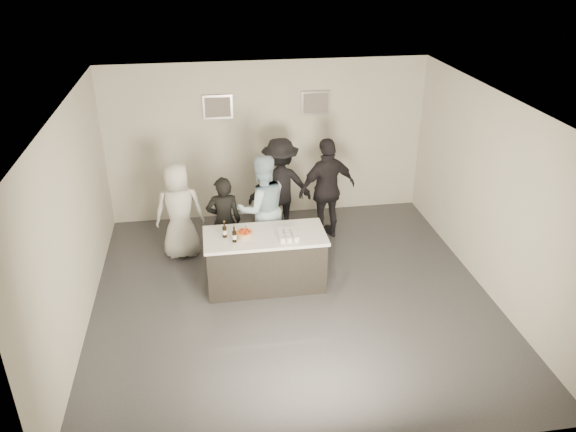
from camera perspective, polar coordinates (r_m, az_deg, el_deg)
The scene contains 19 objects.
floor at distance 8.69m, azimuth 0.51°, elevation -8.27°, with size 6.00×6.00×0.00m, color #3D3D42.
ceiling at distance 7.40m, azimuth 0.61°, elevation 11.17°, with size 6.00×6.00×0.00m, color white.
wall_back at distance 10.68m, azimuth -2.09°, elevation 7.63°, with size 6.00×0.04×3.00m, color beige.
wall_front at distance 5.45m, azimuth 5.84°, elevation -13.10°, with size 6.00×0.04×3.00m, color beige.
wall_left at distance 8.05m, azimuth -21.02°, elevation -0.82°, with size 0.04×6.00×3.00m, color beige.
wall_right at distance 8.88m, azimuth 20.03°, elevation 1.93°, with size 0.04×6.00×3.00m, color beige.
picture_left at distance 10.38m, azimuth -7.16°, elevation 10.93°, with size 0.54×0.04×0.44m, color #B2B2B7.
picture_right at distance 10.58m, azimuth 2.81°, elevation 11.40°, with size 0.54×0.04×0.44m, color #B2B2B7.
bar_counter at distance 8.76m, azimuth -2.32°, elevation -4.49°, with size 1.86×0.86×0.90m, color white.
cake at distance 8.47m, azimuth -4.44°, elevation -1.92°, with size 0.24×0.24×0.08m, color orange.
beer_bottle_a at distance 8.45m, azimuth -6.47°, elevation -1.36°, with size 0.07×0.07×0.26m, color black.
beer_bottle_b at distance 8.30m, azimuth -5.48°, elevation -1.84°, with size 0.07×0.07×0.26m, color black.
tumbler_cluster at distance 8.45m, azimuth -0.02°, elevation -1.89°, with size 0.30×0.40×0.08m, color orange.
candles at distance 8.28m, azimuth -3.84°, elevation -2.86°, with size 0.24×0.08×0.01m, color pink.
person_main_black at distance 9.23m, azimuth -6.52°, elevation -0.56°, with size 0.57×0.37×1.57m, color black.
person_main_blue at distance 9.28m, azimuth -2.66°, elevation 0.77°, with size 0.90×0.70×1.86m, color #A8C6DB.
person_guest_left at distance 9.57m, azimuth -10.98°, elevation 0.52°, with size 0.82×0.53×1.68m, color silver.
person_guest_right at distance 9.98m, azimuth 4.01°, elevation 2.74°, with size 1.10×0.46×1.88m, color black.
person_guest_back at distance 10.19m, azimuth -0.79°, elevation 3.06°, with size 1.16×0.67×1.80m, color black.
Camera 1 is at (-1.18, -7.03, 4.96)m, focal length 35.00 mm.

